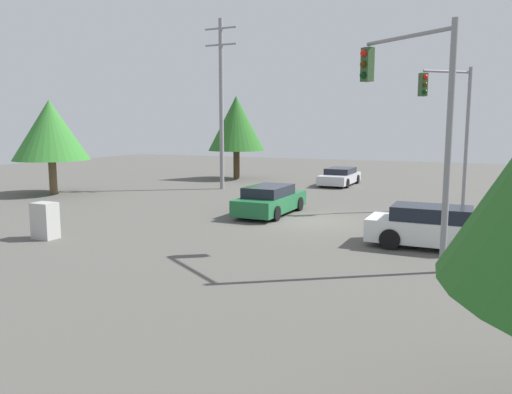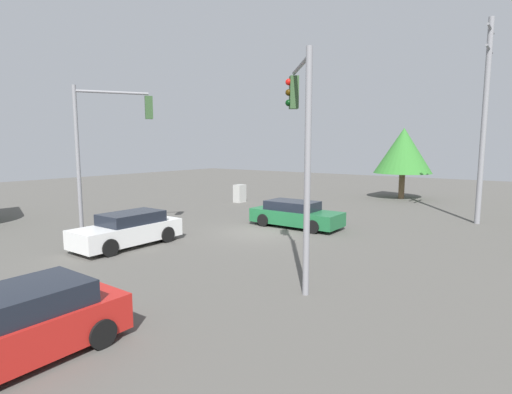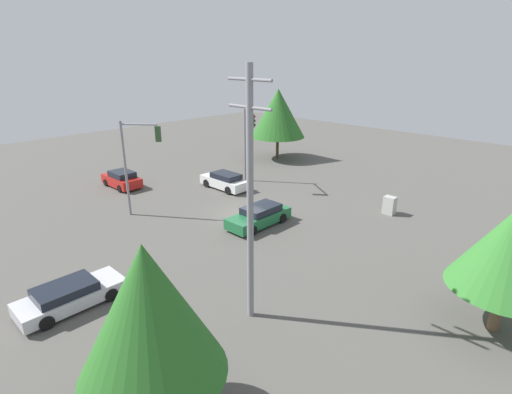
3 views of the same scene
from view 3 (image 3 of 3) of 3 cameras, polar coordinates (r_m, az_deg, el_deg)
ground_plane at (r=29.23m, az=-1.59°, el=-2.47°), size 80.00×80.00×0.00m
sedan_white at (r=34.71m, az=-4.48°, el=2.31°), size 4.60×1.90×1.41m
sedan_green at (r=27.17m, az=0.47°, el=-2.72°), size 1.96×4.76×1.36m
sedan_red at (r=36.98m, az=-18.62°, el=2.42°), size 4.01×1.96×1.45m
sedan_silver at (r=20.72m, az=-25.02°, el=-12.60°), size 2.02×4.70×1.19m
traffic_signal_main at (r=34.81m, az=-1.19°, el=9.11°), size 2.96×2.04×6.86m
traffic_signal_cross at (r=28.91m, az=-16.55°, el=5.98°), size 2.26×1.97×6.83m
utility_pole_tall at (r=16.01m, az=-0.85°, el=0.21°), size 2.20×0.28×10.76m
electrical_cabinet at (r=30.64m, az=18.53°, el=-1.14°), size 0.83×0.63×1.32m
tree_behind at (r=11.90m, az=-15.12°, el=-15.60°), size 4.34×4.34×6.38m
tree_corner at (r=44.31m, az=3.16°, el=11.88°), size 5.92×5.92×7.62m
tree_right at (r=18.77m, az=32.67°, el=-6.18°), size 4.46×4.46×5.62m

